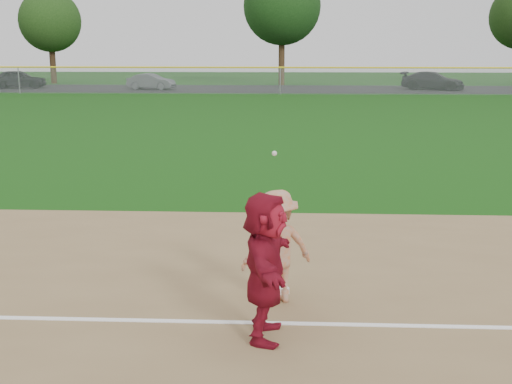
{
  "coord_description": "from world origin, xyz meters",
  "views": [
    {
      "loc": [
        0.49,
        -8.79,
        3.68
      ],
      "look_at": [
        0.0,
        1.5,
        1.3
      ],
      "focal_mm": 45.0,
      "sensor_mm": 36.0,
      "label": 1
    }
  ],
  "objects_px": {
    "first_base": "(273,288)",
    "base_runner": "(265,266)",
    "car_mid": "(151,82)",
    "car_right": "(433,81)",
    "car_left": "(19,79)"
  },
  "relations": [
    {
      "from": "car_left",
      "to": "car_right",
      "type": "xyz_separation_m",
      "value": [
        35.06,
        -0.38,
        -0.04
      ]
    },
    {
      "from": "first_base",
      "to": "car_mid",
      "type": "height_order",
      "value": "car_mid"
    },
    {
      "from": "first_base",
      "to": "base_runner",
      "type": "distance_m",
      "value": 1.84
    },
    {
      "from": "first_base",
      "to": "car_right",
      "type": "relative_size",
      "value": 0.08
    },
    {
      "from": "car_mid",
      "to": "car_right",
      "type": "bearing_deg",
      "value": -76.82
    },
    {
      "from": "first_base",
      "to": "base_runner",
      "type": "bearing_deg",
      "value": -92.25
    },
    {
      "from": "car_mid",
      "to": "car_right",
      "type": "relative_size",
      "value": 0.78
    },
    {
      "from": "car_left",
      "to": "car_mid",
      "type": "relative_size",
      "value": 1.16
    },
    {
      "from": "first_base",
      "to": "car_right",
      "type": "xyz_separation_m",
      "value": [
        12.25,
        45.13,
        0.68
      ]
    },
    {
      "from": "base_runner",
      "to": "first_base",
      "type": "bearing_deg",
      "value": -0.52
    },
    {
      "from": "car_right",
      "to": "first_base",
      "type": "bearing_deg",
      "value": -172.93
    },
    {
      "from": "base_runner",
      "to": "car_right",
      "type": "relative_size",
      "value": 0.37
    },
    {
      "from": "first_base",
      "to": "car_left",
      "type": "height_order",
      "value": "car_left"
    },
    {
      "from": "base_runner",
      "to": "car_mid",
      "type": "bearing_deg",
      "value": 15.22
    },
    {
      "from": "car_mid",
      "to": "car_left",
      "type": "bearing_deg",
      "value": 96.19
    }
  ]
}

